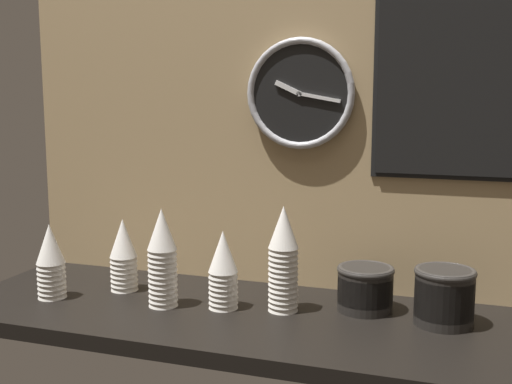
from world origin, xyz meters
TOP-DOWN VIEW (x-y plane):
  - ground_plane at (0.00, 0.00)cm, footprint 160.00×56.00cm
  - wall_tiled_back at (0.00, 26.50)cm, footprint 160.00×3.00cm
  - cup_stack_left at (-40.74, 5.29)cm, footprint 7.78×7.78cm
  - cup_stack_center_right at (7.14, 3.06)cm, footprint 7.78×7.78cm
  - cup_stack_center at (-8.24, 0.22)cm, footprint 7.78×7.78cm
  - cup_stack_far_left at (-56.04, -7.15)cm, footprint 7.78×7.78cm
  - cup_stack_center_left at (-23.96, -3.47)cm, footprint 7.78×7.78cm
  - bowl_stack_right at (27.14, 10.10)cm, footprint 14.76×14.76cm
  - bowl_stack_far_right at (46.88, 6.10)cm, footprint 14.76×14.76cm
  - wall_clock at (5.69, 23.46)cm, footprint 30.70×2.70cm
  - menu_board at (45.21, 24.35)cm, footprint 39.24×1.32cm

SIDE VIEW (x-z plane):
  - ground_plane at x=0.00cm, z-range -4.00..0.00cm
  - bowl_stack_right at x=27.14cm, z-range 0.38..12.03cm
  - bowl_stack_far_right at x=46.88cm, z-range 0.38..14.32cm
  - cup_stack_left at x=-40.74cm, z-range 0.00..20.64cm
  - cup_stack_center at x=-8.24cm, z-range 0.00..20.64cm
  - cup_stack_far_left at x=-56.04cm, z-range 0.00..20.64cm
  - cup_stack_center_left at x=-23.96cm, z-range 0.00..26.17cm
  - cup_stack_center_right at x=7.14cm, z-range 0.00..27.55cm
  - wall_tiled_back at x=0.00cm, z-range 0.00..105.00cm
  - wall_clock at x=5.69cm, z-range 40.16..70.86cm
  - menu_board at x=45.21cm, z-range 33.19..92.62cm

